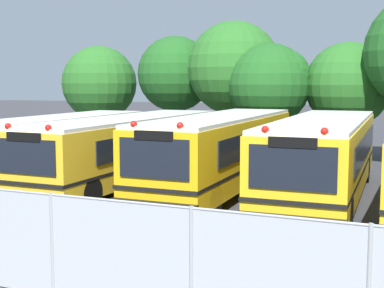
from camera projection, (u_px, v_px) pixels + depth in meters
name	position (u px, v px, depth m)	size (l,w,h in m)	color
ground_plane	(219.00, 191.00, 18.69)	(160.00, 160.00, 0.00)	#38383D
school_bus_0	(51.00, 144.00, 21.10)	(2.77, 11.65, 2.53)	yellow
school_bus_1	(129.00, 147.00, 19.98)	(2.67, 11.60, 2.61)	yellow
school_bus_2	(221.00, 150.00, 18.54)	(2.54, 10.69, 2.75)	yellow
school_bus_3	(324.00, 155.00, 17.30)	(2.82, 11.12, 2.73)	yellow
tree_0	(97.00, 83.00, 32.46)	(4.49, 4.49, 5.97)	#4C3823
tree_1	(176.00, 72.00, 30.49)	(4.26, 4.26, 6.39)	#4C3823
tree_2	(234.00, 67.00, 28.56)	(4.94, 4.94, 7.00)	#4C3823
tree_3	(272.00, 83.00, 26.61)	(4.09, 4.09, 5.71)	#4C3823
tree_4	(348.00, 86.00, 26.37)	(4.18, 4.18, 5.73)	#4C3823
chainlink_fence	(52.00, 243.00, 9.30)	(20.92, 0.07, 1.85)	#9EA0A3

